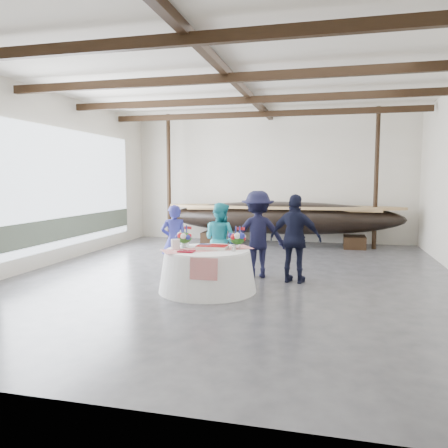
# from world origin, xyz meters

# --- Properties ---
(floor) EXTENTS (10.00, 12.00, 0.01)m
(floor) POSITION_xyz_m (0.00, 0.00, 0.00)
(floor) COLOR #3D3D42
(floor) RESTS_ON ground
(wall_back) EXTENTS (10.00, 0.02, 4.50)m
(wall_back) POSITION_xyz_m (0.00, 6.00, 2.25)
(wall_back) COLOR silver
(wall_back) RESTS_ON ground
(wall_front) EXTENTS (10.00, 0.02, 4.50)m
(wall_front) POSITION_xyz_m (0.00, -6.00, 2.25)
(wall_front) COLOR silver
(wall_front) RESTS_ON ground
(wall_left) EXTENTS (0.02, 12.00, 4.50)m
(wall_left) POSITION_xyz_m (-5.00, 0.00, 2.25)
(wall_left) COLOR silver
(wall_left) RESTS_ON ground
(ceiling) EXTENTS (10.00, 12.00, 0.01)m
(ceiling) POSITION_xyz_m (0.00, 0.00, 4.50)
(ceiling) COLOR white
(ceiling) RESTS_ON wall_back
(pavilion_structure) EXTENTS (9.80, 11.76, 4.50)m
(pavilion_structure) POSITION_xyz_m (0.00, 0.84, 4.00)
(pavilion_structure) COLOR black
(pavilion_structure) RESTS_ON ground
(open_bay) EXTENTS (0.03, 7.00, 3.20)m
(open_bay) POSITION_xyz_m (-4.95, 1.00, 1.83)
(open_bay) COLOR silver
(open_bay) RESTS_ON ground
(longboat_display) EXTENTS (7.94, 1.59, 1.49)m
(longboat_display) POSITION_xyz_m (0.51, 4.95, 0.95)
(longboat_display) COLOR black
(longboat_display) RESTS_ON ground
(banquet_table) EXTENTS (1.96, 1.96, 0.84)m
(banquet_table) POSITION_xyz_m (-0.27, -1.41, 0.42)
(banquet_table) COLOR white
(banquet_table) RESTS_ON ground
(tabletop_items) EXTENTS (1.80, 1.48, 0.40)m
(tabletop_items) POSITION_xyz_m (-0.32, -1.30, 0.99)
(tabletop_items) COLOR red
(tabletop_items) RESTS_ON banquet_table
(guest_woman_blue) EXTENTS (0.71, 0.59, 1.66)m
(guest_woman_blue) POSITION_xyz_m (-1.38, -0.32, 0.83)
(guest_woman_blue) COLOR navy
(guest_woman_blue) RESTS_ON ground
(guest_woman_teal) EXTENTS (1.02, 0.93, 1.71)m
(guest_woman_teal) POSITION_xyz_m (-0.35, -0.06, 0.85)
(guest_woman_teal) COLOR #22A2B2
(guest_woman_teal) RESTS_ON ground
(guest_man_left) EXTENTS (1.43, 1.05, 1.98)m
(guest_man_left) POSITION_xyz_m (0.50, 0.05, 0.99)
(guest_man_left) COLOR black
(guest_man_left) RESTS_ON ground
(guest_man_right) EXTENTS (1.20, 0.68, 1.92)m
(guest_man_right) POSITION_xyz_m (1.38, -0.29, 0.96)
(guest_man_right) COLOR black
(guest_man_right) RESTS_ON ground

